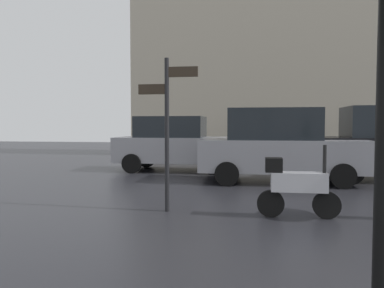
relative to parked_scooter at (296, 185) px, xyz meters
name	(u,v)px	position (x,y,z in m)	size (l,w,h in m)	color
parked_scooter	(296,185)	(0.00, 0.00, 0.00)	(1.37, 0.32, 1.23)	black
parked_car_right	(279,146)	(-0.02, 4.07, 0.44)	(4.36, 1.92, 2.00)	gray
parked_car_distant	(175,143)	(-3.31, 6.21, 0.38)	(4.05, 1.97, 1.84)	gray
street_signpost	(167,119)	(-2.24, 0.15, 1.12)	(1.08, 0.08, 2.75)	black
building_block	(275,10)	(0.34, 13.58, 6.80)	(14.18, 3.09, 14.71)	#B2A893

